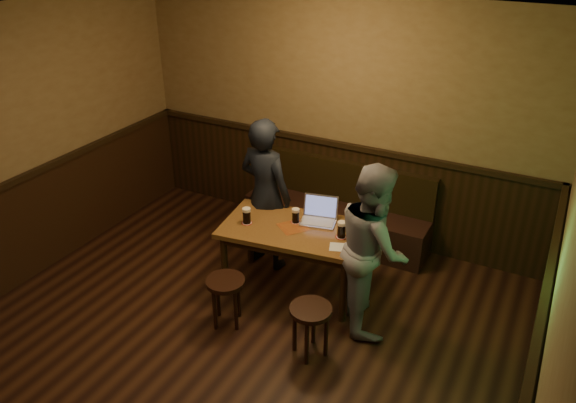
# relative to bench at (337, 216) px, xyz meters

# --- Properties ---
(room) EXTENTS (5.04, 6.04, 2.84)m
(room) POSITION_rel_bench_xyz_m (-0.14, -2.53, 0.89)
(room) COLOR black
(room) RESTS_ON ground
(bench) EXTENTS (2.20, 0.50, 0.95)m
(bench) POSITION_rel_bench_xyz_m (0.00, 0.00, 0.00)
(bench) COLOR black
(bench) RESTS_ON ground
(pub_table) EXTENTS (1.49, 0.98, 0.75)m
(pub_table) POSITION_rel_bench_xyz_m (0.00, -1.15, 0.34)
(pub_table) COLOR brown
(pub_table) RESTS_ON ground
(stool_left) EXTENTS (0.47, 0.47, 0.50)m
(stool_left) POSITION_rel_bench_xyz_m (-0.31, -1.92, 0.09)
(stool_left) COLOR black
(stool_left) RESTS_ON ground
(stool_right) EXTENTS (0.45, 0.45, 0.50)m
(stool_right) POSITION_rel_bench_xyz_m (0.57, -1.93, 0.09)
(stool_right) COLOR black
(stool_right) RESTS_ON ground
(pint_left) EXTENTS (0.11, 0.11, 0.17)m
(pint_left) POSITION_rel_bench_xyz_m (-0.45, -1.29, 0.52)
(pint_left) COLOR maroon
(pint_left) RESTS_ON pub_table
(pint_mid) EXTENTS (0.10, 0.10, 0.16)m
(pint_mid) POSITION_rel_bench_xyz_m (-0.02, -1.05, 0.51)
(pint_mid) COLOR maroon
(pint_mid) RESTS_ON pub_table
(pint_right) EXTENTS (0.11, 0.11, 0.17)m
(pint_right) POSITION_rel_bench_xyz_m (0.50, -1.10, 0.52)
(pint_right) COLOR maroon
(pint_right) RESTS_ON pub_table
(laptop) EXTENTS (0.40, 0.35, 0.25)m
(laptop) POSITION_rel_bench_xyz_m (0.17, -0.91, 0.50)
(laptop) COLOR silver
(laptop) RESTS_ON pub_table
(menu) EXTENTS (0.26, 0.22, 0.00)m
(menu) POSITION_rel_bench_xyz_m (0.57, -1.27, 0.44)
(menu) COLOR silver
(menu) RESTS_ON pub_table
(person_suit) EXTENTS (0.67, 0.49, 1.70)m
(person_suit) POSITION_rel_bench_xyz_m (-0.49, -0.83, 0.54)
(person_suit) COLOR black
(person_suit) RESTS_ON ground
(person_grey) EXTENTS (0.93, 1.00, 1.63)m
(person_grey) POSITION_rel_bench_xyz_m (0.86, -1.24, 0.51)
(person_grey) COLOR gray
(person_grey) RESTS_ON ground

